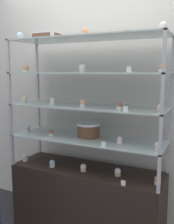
{
  "coord_description": "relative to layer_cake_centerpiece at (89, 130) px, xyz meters",
  "views": [
    {
      "loc": [
        1.02,
        -2.11,
        1.55
      ],
      "look_at": [
        0.0,
        0.0,
        1.18
      ],
      "focal_mm": 42.0,
      "sensor_mm": 36.0,
      "label": 1
    }
  ],
  "objects": [
    {
      "name": "cupcake_18",
      "position": [
        0.01,
        -0.09,
        0.86
      ],
      "size": [
        0.06,
        0.06,
        0.07
      ],
      "color": "beige",
      "rests_on": "display_riser_top"
    },
    {
      "name": "cupcake_17",
      "position": [
        -0.66,
        -0.13,
        0.86
      ],
      "size": [
        0.06,
        0.06,
        0.07
      ],
      "color": "#CCB28C",
      "rests_on": "display_riser_top"
    },
    {
      "name": "price_tag_3",
      "position": [
        0.45,
        -0.24,
        0.55
      ],
      "size": [
        0.04,
        0.0,
        0.04
      ],
      "color": "white",
      "rests_on": "display_riser_upper"
    },
    {
      "name": "sheet_cake_frosted",
      "position": [
        -0.38,
        -0.09,
        0.86
      ],
      "size": [
        0.23,
        0.15,
        0.06
      ],
      "color": "brown",
      "rests_on": "display_riser_top"
    },
    {
      "name": "price_tag_4",
      "position": [
        -0.22,
        -0.24,
        0.85
      ],
      "size": [
        0.04,
        0.0,
        0.04
      ],
      "color": "white",
      "rests_on": "display_riser_top"
    },
    {
      "name": "back_wall",
      "position": [
        -0.0,
        0.35,
        0.29
      ],
      "size": [
        8.0,
        0.05,
        2.6
      ],
      "color": "silver",
      "rests_on": "ground_plane"
    },
    {
      "name": "cupcake_8",
      "position": [
        0.66,
        -0.13,
        -0.04
      ],
      "size": [
        0.05,
        0.05,
        0.06
      ],
      "color": "beige",
      "rests_on": "display_riser_lower"
    },
    {
      "name": "cupcake_16",
      "position": [
        0.66,
        -0.11,
        0.56
      ],
      "size": [
        0.06,
        0.06,
        0.07
      ],
      "color": "white",
      "rests_on": "display_riser_upper"
    },
    {
      "name": "cupcake_19",
      "position": [
        0.65,
        -0.09,
        0.86
      ],
      "size": [
        0.06,
        0.06,
        0.07
      ],
      "color": "#CCB28C",
      "rests_on": "display_riser_top"
    },
    {
      "name": "display_base",
      "position": [
        -0.0,
        -0.03,
        -0.69
      ],
      "size": [
        1.42,
        0.46,
        0.65
      ],
      "color": "black",
      "rests_on": "ground_plane"
    },
    {
      "name": "cupcake_11",
      "position": [
        -0.0,
        -0.12,
        0.26
      ],
      "size": [
        0.05,
        0.05,
        0.06
      ],
      "color": "white",
      "rests_on": "display_riser_middle"
    },
    {
      "name": "cupcake_10",
      "position": [
        -0.33,
        -0.1,
        0.26
      ],
      "size": [
        0.05,
        0.05,
        0.06
      ],
      "color": "white",
      "rests_on": "display_riser_middle"
    },
    {
      "name": "cupcake_2",
      "position": [
        -0.01,
        -0.11,
        -0.33
      ],
      "size": [
        0.05,
        0.05,
        0.07
      ],
      "color": "#CCB28C",
      "rests_on": "display_base"
    },
    {
      "name": "display_riser_upper",
      "position": [
        -0.0,
        -0.03,
        0.51
      ],
      "size": [
        1.42,
        0.46,
        0.3
      ],
      "color": "#B7B7BC",
      "rests_on": "display_riser_middle"
    },
    {
      "name": "cupcake_5",
      "position": [
        -0.65,
        -0.07,
        -0.04
      ],
      "size": [
        0.05,
        0.05,
        0.06
      ],
      "color": "beige",
      "rests_on": "display_riser_lower"
    },
    {
      "name": "cupcake_1",
      "position": [
        -0.32,
        -0.14,
        -0.33
      ],
      "size": [
        0.05,
        0.05,
        0.07
      ],
      "color": "beige",
      "rests_on": "display_base"
    },
    {
      "name": "cupcake_15",
      "position": [
        -0.01,
        -0.1,
        0.56
      ],
      "size": [
        0.06,
        0.06,
        0.07
      ],
      "color": "beige",
      "rests_on": "display_riser_upper"
    },
    {
      "name": "price_tag_1",
      "position": [
        0.25,
        -0.24,
        -0.04
      ],
      "size": [
        0.04,
        0.0,
        0.04
      ],
      "color": "white",
      "rests_on": "display_riser_lower"
    },
    {
      "name": "cupcake_14",
      "position": [
        -0.64,
        -0.08,
        0.56
      ],
      "size": [
        0.06,
        0.06,
        0.07
      ],
      "color": "white",
      "rests_on": "display_riser_upper"
    },
    {
      "name": "display_riser_middle",
      "position": [
        -0.0,
        -0.03,
        0.21
      ],
      "size": [
        1.42,
        0.46,
        0.3
      ],
      "color": "#B7B7BC",
      "rests_on": "display_riser_lower"
    },
    {
      "name": "cupcake_7",
      "position": [
        0.34,
        -0.09,
        -0.04
      ],
      "size": [
        0.05,
        0.05,
        0.06
      ],
      "color": "white",
      "rests_on": "display_riser_lower"
    },
    {
      "name": "cupcake_0",
      "position": [
        -0.65,
        -0.12,
        -0.33
      ],
      "size": [
        0.05,
        0.05,
        0.07
      ],
      "color": "white",
      "rests_on": "display_base"
    },
    {
      "name": "price_tag_0",
      "position": [
        0.42,
        -0.24,
        -0.34
      ],
      "size": [
        0.04,
        0.0,
        0.04
      ],
      "color": "white",
      "rests_on": "display_base"
    },
    {
      "name": "display_riser_top",
      "position": [
        -0.0,
        -0.03,
        0.81
      ],
      "size": [
        1.42,
        0.46,
        0.3
      ],
      "color": "#B7B7BC",
      "rests_on": "display_riser_upper"
    },
    {
      "name": "cupcake_12",
      "position": [
        0.34,
        -0.14,
        0.26
      ],
      "size": [
        0.05,
        0.05,
        0.06
      ],
      "color": "beige",
      "rests_on": "display_riser_middle"
    },
    {
      "name": "layer_cake_centerpiece",
      "position": [
        0.0,
        0.0,
        0.0
      ],
      "size": [
        0.22,
        0.22,
        0.13
      ],
      "color": "brown",
      "rests_on": "display_riser_lower"
    },
    {
      "name": "cupcake_3",
      "position": [
        0.31,
        -0.07,
        -0.33
      ],
      "size": [
        0.05,
        0.05,
        0.07
      ],
      "color": "#CCB28C",
      "rests_on": "display_base"
    },
    {
      "name": "cupcake_9",
      "position": [
        -0.67,
        -0.09,
        0.26
      ],
      "size": [
        0.05,
        0.05,
        0.06
      ],
      "color": "white",
      "rests_on": "display_riser_middle"
    },
    {
      "name": "donut_glazed",
      "position": [
        0.35,
        0.02,
        0.85
      ],
      "size": [
        0.14,
        0.14,
        0.04
      ],
      "color": "brown",
      "rests_on": "display_riser_top"
    },
    {
      "name": "cupcake_6",
      "position": [
        -0.34,
        -0.12,
        -0.04
      ],
      "size": [
        0.05,
        0.05,
        0.06
      ],
      "color": "beige",
      "rests_on": "display_riser_lower"
    },
    {
      "name": "display_riser_lower",
      "position": [
        -0.0,
        -0.03,
        -0.08
      ],
      "size": [
        1.42,
        0.46,
        0.3
      ],
      "color": "#B7B7BC",
      "rests_on": "display_base"
    },
    {
      "name": "price_tag_2",
      "position": [
        0.43,
        -0.24,
        0.25
      ],
      "size": [
        0.04,
        0.0,
        0.04
      ],
      "color": "white",
      "rests_on": "display_riser_middle"
    },
    {
      "name": "cupcake_4",
      "position": [
        0.66,
        -0.1,
        -0.33
      ],
      "size": [
        0.05,
        0.05,
        0.07
      ],
      "color": "beige",
      "rests_on": "display_base"
    },
    {
      "name": "cupcake_13",
      "position": [
        0.67,
        -0.14,
        0.26
      ],
      "size": [
        0.05,
        0.05,
        0.06
      ],
      "color": "#CCB28C",
      "rests_on": "display_riser_middle"
    }
  ]
}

